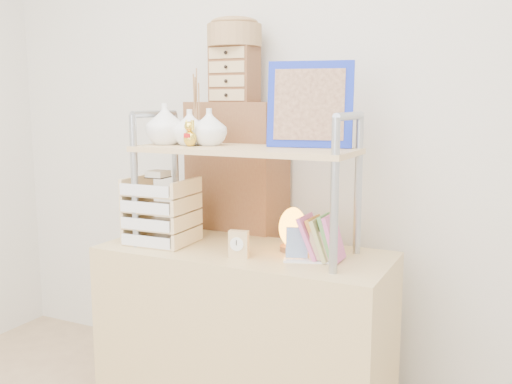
# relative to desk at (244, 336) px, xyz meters

# --- Properties ---
(desk) EXTENTS (1.20, 0.50, 0.75)m
(desk) POSITION_rel_desk_xyz_m (0.00, 0.00, 0.00)
(desk) COLOR tan
(desk) RESTS_ON ground
(cabinet) EXTENTS (0.47, 0.28, 1.35)m
(cabinet) POSITION_rel_desk_xyz_m (-0.22, 0.37, 0.30)
(cabinet) COLOR brown
(cabinet) RESTS_ON ground
(hutch) EXTENTS (0.90, 0.34, 0.76)m
(hutch) POSITION_rel_desk_xyz_m (-0.08, 0.01, 0.81)
(hutch) COLOR #989EA5
(hutch) RESTS_ON desk
(letter_tray) EXTENTS (0.27, 0.25, 0.31)m
(letter_tray) POSITION_rel_desk_xyz_m (-0.38, -0.06, 0.50)
(letter_tray) COLOR tan
(letter_tray) RESTS_ON desk
(salt_lamp) EXTENTS (0.12, 0.11, 0.18)m
(salt_lamp) POSITION_rel_desk_xyz_m (0.19, 0.07, 0.47)
(salt_lamp) COLOR brown
(salt_lamp) RESTS_ON desk
(desk_clock) EXTENTS (0.08, 0.05, 0.11)m
(desk_clock) POSITION_rel_desk_xyz_m (0.04, -0.12, 0.43)
(desk_clock) COLOR #D8B474
(desk_clock) RESTS_ON desk
(postcard_stand) EXTENTS (0.18, 0.10, 0.13)m
(postcard_stand) POSITION_rel_desk_xyz_m (0.30, -0.05, 0.41)
(postcard_stand) COLOR white
(postcard_stand) RESTS_ON desk
(drawer_chest) EXTENTS (0.20, 0.16, 0.25)m
(drawer_chest) POSITION_rel_desk_xyz_m (-0.22, 0.35, 1.10)
(drawer_chest) COLOR brown
(drawer_chest) RESTS_ON cabinet
(woven_basket) EXTENTS (0.25, 0.25, 0.10)m
(woven_basket) POSITION_rel_desk_xyz_m (-0.22, 0.35, 1.28)
(woven_basket) COLOR #946843
(woven_basket) RESTS_ON drawer_chest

